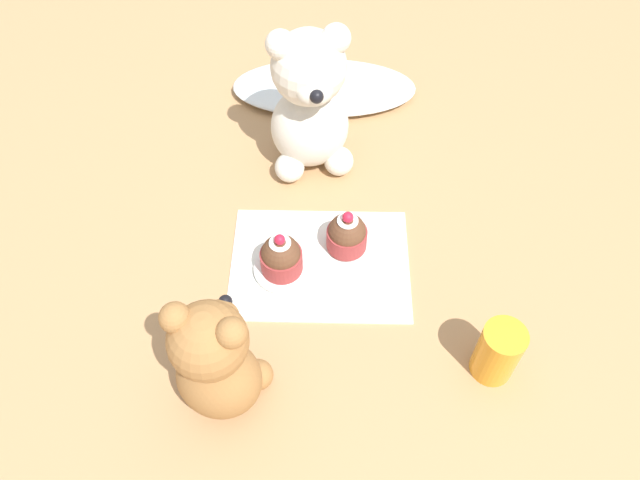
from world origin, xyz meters
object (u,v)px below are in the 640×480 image
(saucer_plate, at_px, (282,269))
(juice_glass, at_px, (498,352))
(teddy_bear_tan, at_px, (216,362))
(cupcake_near_tan_bear, at_px, (281,256))
(cupcake_near_cream_bear, at_px, (347,234))
(teddy_bear_cream, at_px, (310,104))

(saucer_plate, height_order, juice_glass, juice_glass)
(juice_glass, bearing_deg, teddy_bear_tan, -172.58)
(cupcake_near_tan_bear, distance_m, juice_glass, 0.29)
(cupcake_near_cream_bear, distance_m, saucer_plate, 0.10)
(teddy_bear_tan, distance_m, cupcake_near_cream_bear, 0.27)
(teddy_bear_cream, distance_m, cupcake_near_cream_bear, 0.19)
(saucer_plate, bearing_deg, cupcake_near_cream_bear, 26.28)
(teddy_bear_cream, xyz_separation_m, cupcake_near_cream_bear, (0.05, -0.17, -0.08))
(teddy_bear_cream, distance_m, teddy_bear_tan, 0.40)
(teddy_bear_cream, relative_size, juice_glass, 2.74)
(teddy_bear_tan, xyz_separation_m, cupcake_near_tan_bear, (0.06, 0.18, -0.05))
(cupcake_near_cream_bear, relative_size, juice_glass, 0.82)
(juice_glass, bearing_deg, cupcake_near_tan_bear, 152.70)
(cupcake_near_cream_bear, height_order, juice_glass, juice_glass)
(cupcake_near_tan_bear, height_order, juice_glass, juice_glass)
(teddy_bear_cream, height_order, saucer_plate, teddy_bear_cream)
(teddy_bear_cream, xyz_separation_m, saucer_plate, (-0.03, -0.21, -0.10))
(teddy_bear_cream, relative_size, saucer_plate, 3.04)
(teddy_bear_tan, distance_m, saucer_plate, 0.20)
(teddy_bear_cream, relative_size, cupcake_near_cream_bear, 3.37)
(cupcake_near_cream_bear, bearing_deg, juice_glass, -45.47)
(teddy_bear_cream, height_order, cupcake_near_tan_bear, teddy_bear_cream)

